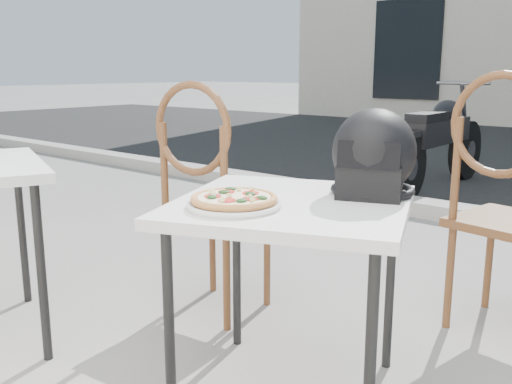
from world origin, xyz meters
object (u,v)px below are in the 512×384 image
Objects in this scene: helmet at (373,157)px; cafe_chair_side at (208,189)px; cafe_table_main at (292,219)px; pizza at (234,198)px; plate at (234,205)px; cafe_chair_main at (506,194)px; motorcycle at (439,143)px.

helmet is 0.35× the size of cafe_chair_side.
cafe_table_main is 0.24m from pizza.
helmet reaches higher than pizza.
pizza reaches higher than plate.
cafe_chair_main is at bearing 67.16° from cafe_table_main.
helmet reaches higher than cafe_table_main.
helmet is at bearing 169.39° from cafe_chair_side.
cafe_chair_main reaches higher than helmet.
motorcycle reaches higher than pizza.
plate is 4.19m from motorcycle.
plate reaches higher than cafe_table_main.
cafe_chair_side reaches higher than motorcycle.
pizza is 0.15× the size of motorcycle.
cafe_chair_side reaches higher than pizza.
cafe_table_main is 2.54× the size of helmet.
cafe_chair_main reaches higher than cafe_table_main.
cafe_table_main is 0.23m from plate.
pizza is at bearing -76.66° from motorcycle.
motorcycle reaches higher than plate.
cafe_chair_main is at bearing 49.81° from helmet.
plate is at bearing -76.66° from motorcycle.
plate is 1.18× the size of pizza.
cafe_chair_side is 0.53× the size of motorcycle.
cafe_chair_side is (-1.13, -0.66, -0.02)m from cafe_chair_main.
cafe_chair_side is (-0.72, 0.31, -0.04)m from cafe_table_main.
pizza is 0.78× the size of helmet.
pizza is at bearing 67.43° from plate.
pizza is 1.28m from cafe_chair_main.
pizza is (-0.08, -0.20, 0.10)m from cafe_table_main.
motorcycle is (-0.98, 4.06, -0.30)m from pizza.
helmet is 3.82m from motorcycle.
helmet is (0.24, 0.46, 0.10)m from pizza.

